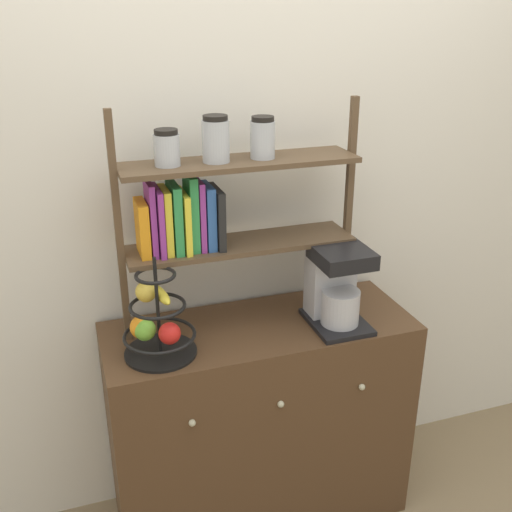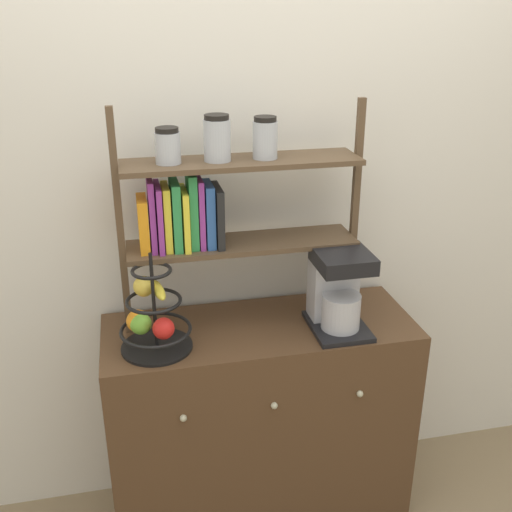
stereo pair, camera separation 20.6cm
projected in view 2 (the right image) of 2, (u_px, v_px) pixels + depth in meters
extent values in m
cube|color=silver|center=(245.00, 190.00, 2.24)|extent=(7.00, 0.05, 2.60)
cube|color=#4C331E|center=(260.00, 422.00, 2.34)|extent=(1.13, 0.43, 0.86)
sphere|color=#B2AD8C|center=(183.00, 418.00, 1.98)|extent=(0.02, 0.02, 0.02)
sphere|color=#B2AD8C|center=(274.00, 406.00, 2.05)|extent=(0.02, 0.02, 0.02)
sphere|color=#B2AD8C|center=(360.00, 394.00, 2.11)|extent=(0.02, 0.02, 0.02)
cube|color=black|center=(338.00, 326.00, 2.15)|extent=(0.20, 0.25, 0.02)
cube|color=#B7B7BC|center=(333.00, 280.00, 2.15)|extent=(0.17, 0.10, 0.28)
cylinder|color=#B7B7BC|center=(341.00, 311.00, 2.10)|extent=(0.14, 0.14, 0.13)
cube|color=black|center=(343.00, 260.00, 2.04)|extent=(0.19, 0.20, 0.05)
cylinder|color=black|center=(157.00, 347.00, 2.03)|extent=(0.24, 0.24, 0.01)
cylinder|color=black|center=(154.00, 301.00, 1.96)|extent=(0.01, 0.01, 0.34)
torus|color=black|center=(156.00, 330.00, 2.00)|extent=(0.24, 0.24, 0.01)
torus|color=black|center=(154.00, 301.00, 1.96)|extent=(0.19, 0.19, 0.01)
torus|color=black|center=(151.00, 271.00, 1.92)|extent=(0.13, 0.13, 0.01)
sphere|color=red|center=(164.00, 329.00, 1.94)|extent=(0.07, 0.07, 0.07)
sphere|color=#6BAD33|center=(141.00, 324.00, 1.97)|extent=(0.07, 0.07, 0.07)
sphere|color=orange|center=(138.00, 321.00, 1.98)|extent=(0.08, 0.08, 0.08)
ellipsoid|color=yellow|center=(158.00, 290.00, 1.99)|extent=(0.06, 0.15, 0.04)
sphere|color=gold|center=(144.00, 286.00, 1.98)|extent=(0.07, 0.07, 0.07)
cube|color=brown|center=(120.00, 227.00, 1.98)|extent=(0.02, 0.02, 0.79)
cube|color=brown|center=(355.00, 210.00, 2.15)|extent=(0.02, 0.02, 0.79)
cube|color=brown|center=(242.00, 244.00, 2.10)|extent=(0.80, 0.20, 0.02)
cube|color=brown|center=(242.00, 162.00, 1.99)|extent=(0.80, 0.20, 0.02)
cube|color=orange|center=(143.00, 224.00, 2.00)|extent=(0.03, 0.13, 0.18)
cube|color=#8C338C|center=(152.00, 214.00, 1.99)|extent=(0.02, 0.13, 0.25)
cube|color=#8C338C|center=(159.00, 217.00, 2.00)|extent=(0.02, 0.16, 0.22)
cube|color=yellow|center=(167.00, 217.00, 2.01)|extent=(0.02, 0.13, 0.22)
cube|color=#2D8C47|center=(176.00, 215.00, 2.01)|extent=(0.03, 0.14, 0.23)
cube|color=yellow|center=(185.00, 218.00, 2.02)|extent=(0.02, 0.16, 0.20)
cube|color=#2D8C47|center=(192.00, 210.00, 2.02)|extent=(0.03, 0.12, 0.26)
cube|color=#8C338C|center=(200.00, 212.00, 2.02)|extent=(0.02, 0.13, 0.24)
cube|color=#2D599E|center=(209.00, 214.00, 2.03)|extent=(0.03, 0.13, 0.22)
cube|color=black|center=(218.00, 216.00, 2.04)|extent=(0.02, 0.16, 0.20)
cylinder|color=#ADB2B7|center=(168.00, 148.00, 1.92)|extent=(0.08, 0.08, 0.10)
cylinder|color=black|center=(167.00, 130.00, 1.90)|extent=(0.07, 0.07, 0.02)
cylinder|color=#ADB2B7|center=(217.00, 140.00, 1.94)|extent=(0.09, 0.09, 0.13)
cylinder|color=black|center=(216.00, 117.00, 1.91)|extent=(0.08, 0.08, 0.02)
cylinder|color=#ADB2B7|center=(265.00, 140.00, 1.98)|extent=(0.08, 0.08, 0.12)
cylinder|color=black|center=(265.00, 119.00, 1.95)|extent=(0.07, 0.07, 0.02)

